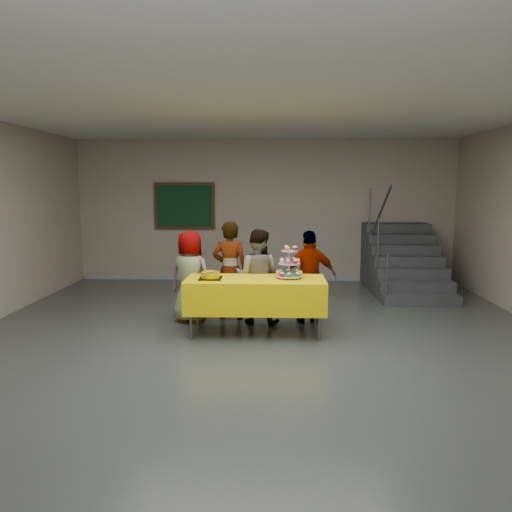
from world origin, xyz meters
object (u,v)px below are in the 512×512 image
(schoolchild_b, at_px, (230,270))
(staircase, at_px, (401,265))
(schoolchild_a, at_px, (190,277))
(schoolchild_d, at_px, (310,277))
(bake_table, at_px, (255,294))
(cupcake_stand, at_px, (289,266))
(bear_cake, at_px, (211,275))
(noticeboard, at_px, (184,206))
(schoolchild_c, at_px, (257,277))

(schoolchild_b, bearing_deg, staircase, -135.08)
(schoolchild_a, distance_m, schoolchild_d, 1.77)
(schoolchild_a, height_order, staircase, staircase)
(staircase, bearing_deg, schoolchild_a, -145.70)
(bake_table, xyz_separation_m, schoolchild_a, (-0.99, 0.60, 0.12))
(schoolchild_a, xyz_separation_m, schoolchild_b, (0.58, 0.18, 0.07))
(cupcake_stand, relative_size, bear_cake, 1.24)
(bake_table, relative_size, schoolchild_b, 1.25)
(staircase, xyz_separation_m, noticeboard, (-4.42, 0.84, 1.11))
(schoolchild_a, bearing_deg, schoolchild_d, -161.81)
(bake_table, height_order, schoolchild_c, schoolchild_c)
(staircase, bearing_deg, schoolchild_c, -136.65)
(schoolchild_b, bearing_deg, bear_cake, 84.86)
(bake_table, height_order, bear_cake, bear_cake)
(bear_cake, relative_size, staircase, 0.15)
(schoolchild_d, height_order, noticeboard, noticeboard)
(schoolchild_b, height_order, staircase, staircase)
(schoolchild_a, bearing_deg, schoolchild_b, -144.40)
(schoolchild_d, distance_m, noticeboard, 4.28)
(cupcake_stand, distance_m, schoolchild_a, 1.57)
(schoolchild_c, bearing_deg, schoolchild_a, 9.51)
(bear_cake, bearing_deg, noticeboard, 104.74)
(schoolchild_a, distance_m, staircase, 4.54)
(bear_cake, bearing_deg, bake_table, 4.69)
(bake_table, distance_m, cupcake_stand, 0.60)
(staircase, distance_m, noticeboard, 4.63)
(bear_cake, xyz_separation_m, noticeboard, (-1.06, 4.03, 0.77))
(schoolchild_d, xyz_separation_m, noticeboard, (-2.44, 3.40, 0.91))
(schoolchild_b, relative_size, staircase, 0.62)
(bake_table, height_order, noticeboard, noticeboard)
(schoolchild_a, bearing_deg, bear_cake, 139.38)
(schoolchild_d, distance_m, staircase, 3.24)
(noticeboard, bearing_deg, schoolchild_b, -68.66)
(schoolchild_c, bearing_deg, bake_table, 101.39)
(schoolchild_b, xyz_separation_m, schoolchild_d, (1.19, -0.19, -0.06))
(bake_table, distance_m, schoolchild_d, 0.98)
(bake_table, height_order, schoolchild_d, schoolchild_d)
(noticeboard, bearing_deg, schoolchild_c, -64.04)
(cupcake_stand, relative_size, schoolchild_a, 0.33)
(bake_table, bearing_deg, cupcake_stand, 6.26)
(schoolchild_d, bearing_deg, schoolchild_a, -11.31)
(schoolchild_b, relative_size, schoolchild_c, 1.08)
(schoolchild_d, bearing_deg, cupcake_stand, 48.07)
(staircase, bearing_deg, schoolchild_d, -127.63)
(schoolchild_a, bearing_deg, cupcake_stand, 177.83)
(bake_table, xyz_separation_m, schoolchild_c, (0.00, 0.55, 0.14))
(schoolchild_c, bearing_deg, staircase, -124.75)
(bake_table, bearing_deg, schoolchild_b, 118.01)
(schoolchild_c, height_order, staircase, staircase)
(cupcake_stand, height_order, schoolchild_c, schoolchild_c)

